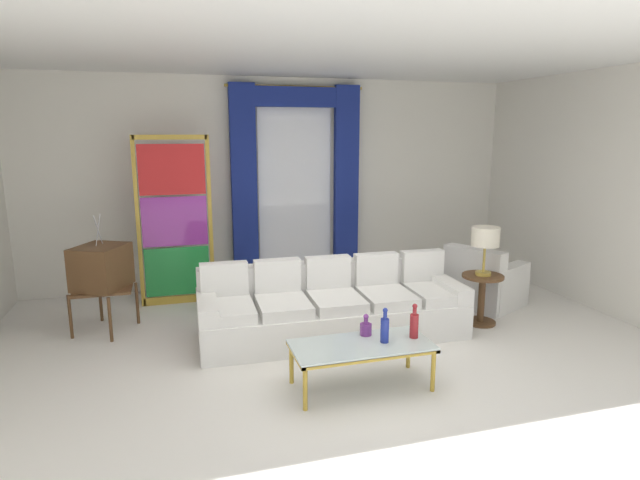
% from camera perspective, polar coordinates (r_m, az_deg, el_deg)
% --- Properties ---
extents(ground_plane, '(16.00, 16.00, 0.00)m').
position_cam_1_polar(ground_plane, '(5.34, 2.41, -13.06)').
color(ground_plane, white).
extents(wall_rear, '(8.00, 0.12, 3.00)m').
position_cam_1_polar(wall_rear, '(7.84, -4.67, 6.31)').
color(wall_rear, white).
rests_on(wall_rear, ground).
extents(wall_right, '(0.12, 7.00, 3.00)m').
position_cam_1_polar(wall_right, '(7.40, 28.93, 4.56)').
color(wall_right, white).
rests_on(wall_right, ground).
extents(ceiling_slab, '(8.00, 7.60, 0.04)m').
position_cam_1_polar(ceiling_slab, '(5.66, -0.04, 19.68)').
color(ceiling_slab, white).
extents(curtained_window, '(2.00, 0.17, 2.70)m').
position_cam_1_polar(curtained_window, '(7.71, -2.62, 8.04)').
color(curtained_window, white).
rests_on(curtained_window, ground).
extents(couch_white_long, '(2.94, 1.01, 0.86)m').
position_cam_1_polar(couch_white_long, '(5.88, 1.28, -7.43)').
color(couch_white_long, white).
rests_on(couch_white_long, ground).
extents(coffee_table, '(1.24, 0.57, 0.41)m').
position_cam_1_polar(coffee_table, '(4.71, 4.54, -11.65)').
color(coffee_table, silver).
rests_on(coffee_table, ground).
extents(bottle_blue_decanter, '(0.11, 0.11, 0.20)m').
position_cam_1_polar(bottle_blue_decanter, '(4.86, 5.02, -9.53)').
color(bottle_blue_decanter, '#753384').
rests_on(bottle_blue_decanter, coffee_table).
extents(bottle_crystal_tall, '(0.08, 0.08, 0.32)m').
position_cam_1_polar(bottle_crystal_tall, '(4.70, 7.07, -9.55)').
color(bottle_crystal_tall, navy).
rests_on(bottle_crystal_tall, coffee_table).
extents(bottle_amber_squat, '(0.08, 0.08, 0.32)m').
position_cam_1_polar(bottle_amber_squat, '(4.84, 10.23, -9.01)').
color(bottle_amber_squat, maroon).
rests_on(bottle_amber_squat, coffee_table).
extents(vintage_tv, '(0.72, 0.75, 1.35)m').
position_cam_1_polar(vintage_tv, '(6.35, -22.74, -2.94)').
color(vintage_tv, brown).
rests_on(vintage_tv, ground).
extents(armchair_white, '(1.09, 1.08, 0.80)m').
position_cam_1_polar(armchair_white, '(7.17, 17.37, -4.59)').
color(armchair_white, white).
rests_on(armchair_white, ground).
extents(stained_glass_divider, '(0.95, 0.05, 2.20)m').
position_cam_1_polar(stained_glass_divider, '(7.01, -15.53, 1.62)').
color(stained_glass_divider, gold).
rests_on(stained_glass_divider, ground).
extents(peacock_figurine, '(0.44, 0.60, 0.50)m').
position_cam_1_polar(peacock_figurine, '(6.79, -10.89, -5.78)').
color(peacock_figurine, beige).
rests_on(peacock_figurine, ground).
extents(round_side_table, '(0.48, 0.48, 0.59)m').
position_cam_1_polar(round_side_table, '(6.47, 17.22, -5.71)').
color(round_side_table, brown).
rests_on(round_side_table, ground).
extents(table_lamp_brass, '(0.32, 0.32, 0.57)m').
position_cam_1_polar(table_lamp_brass, '(6.31, 17.59, 0.13)').
color(table_lamp_brass, '#B29338').
rests_on(table_lamp_brass, round_side_table).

